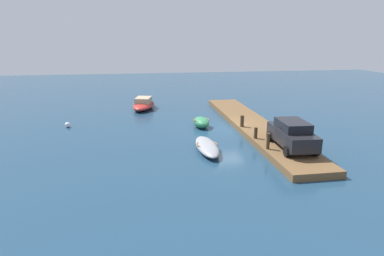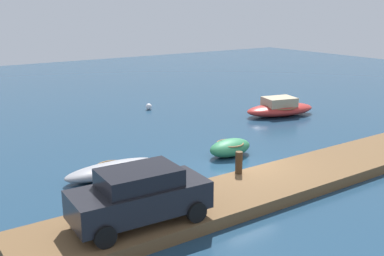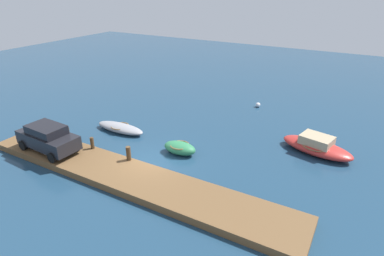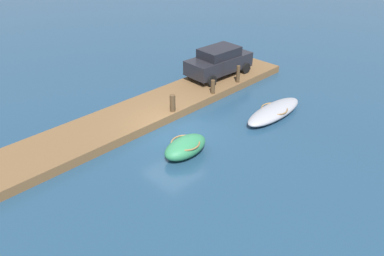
% 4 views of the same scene
% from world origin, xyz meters
% --- Properties ---
extents(ground_plane, '(84.00, 84.00, 0.00)m').
position_xyz_m(ground_plane, '(0.00, 0.00, 0.00)').
color(ground_plane, navy).
extents(dock_platform, '(19.91, 2.93, 0.42)m').
position_xyz_m(dock_platform, '(0.00, -2.10, 0.21)').
color(dock_platform, brown).
rests_on(dock_platform, ground_plane).
extents(motorboat_red, '(4.92, 2.94, 1.18)m').
position_xyz_m(motorboat_red, '(8.63, 6.38, 0.48)').
color(motorboat_red, '#B72D28').
rests_on(motorboat_red, ground_plane).
extents(dinghy_green, '(2.24, 1.30, 0.80)m').
position_xyz_m(dinghy_green, '(0.96, 1.92, 0.41)').
color(dinghy_green, '#2D7A4C').
rests_on(dinghy_green, ground_plane).
extents(rowboat_grey, '(4.08, 1.36, 0.58)m').
position_xyz_m(rowboat_grey, '(-4.66, 2.61, 0.30)').
color(rowboat_grey, '#939399').
rests_on(rowboat_grey, ground_plane).
extents(mooring_post_west, '(0.21, 0.21, 1.00)m').
position_xyz_m(mooring_post_west, '(-6.03, -0.89, 0.92)').
color(mooring_post_west, '#47331E').
rests_on(mooring_post_west, dock_platform).
extents(mooring_post_mid_west, '(0.23, 0.23, 0.76)m').
position_xyz_m(mooring_post_mid_west, '(-3.87, -0.89, 0.80)').
color(mooring_post_mid_west, '#47331E').
rests_on(mooring_post_mid_west, dock_platform).
extents(mooring_post_mid_east, '(0.28, 0.28, 0.88)m').
position_xyz_m(mooring_post_mid_east, '(-0.90, -0.89, 0.86)').
color(mooring_post_mid_east, '#47331E').
rests_on(mooring_post_mid_east, dock_platform).
extents(parked_car, '(4.26, 2.15, 1.71)m').
position_xyz_m(parked_car, '(-6.05, -2.40, 1.31)').
color(parked_car, black).
rests_on(parked_car, dock_platform).
extents(marker_buoy, '(0.42, 0.42, 0.42)m').
position_xyz_m(marker_buoy, '(2.59, 12.56, 0.21)').
color(marker_buoy, silver).
rests_on(marker_buoy, ground_plane).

